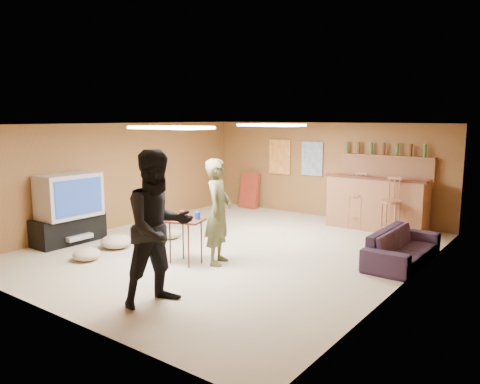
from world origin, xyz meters
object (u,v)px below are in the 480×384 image
Objects in this scene: bar_counter at (377,203)px; sofa at (403,247)px; person_olive at (218,212)px; person_black at (159,228)px; tray_table at (186,242)px; tv_body at (69,195)px.

sofa is (1.18, -1.98, -0.28)m from bar_counter.
person_black is at bearing 172.58° from person_olive.
bar_counter is 1.10× the size of sofa.
sofa is at bearing -75.18° from person_olive.
sofa is at bearing 37.00° from tray_table.
person_olive is at bearing 127.06° from sofa.
person_olive reaches higher than sofa.
person_olive is at bearing 29.99° from person_black.
bar_counter is at bearing 68.59° from tray_table.
bar_counter reaches higher than tray_table.
person_black is at bearing -16.41° from tv_body.
tv_body is at bearing 115.02° from sofa.
person_black reaches higher than bar_counter.
tray_table is (-2.78, -2.09, 0.09)m from sofa.
sofa is 2.54× the size of tray_table.
tv_body is 3.56m from person_black.
person_olive reaches higher than tv_body.
tv_body is 0.55× the size of bar_counter.
person_black reaches higher than tv_body.
person_olive is at bearing 13.21° from tv_body.
bar_counter is 1.03× the size of person_black.
bar_counter is (4.15, 4.45, -0.35)m from tv_body.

